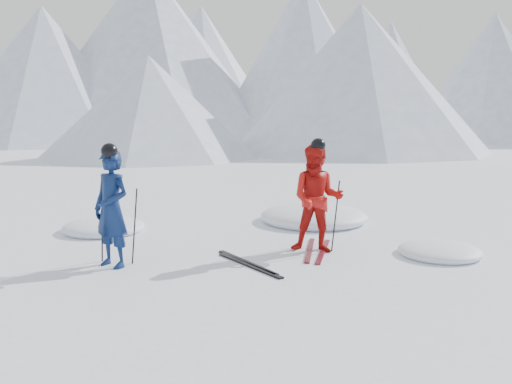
% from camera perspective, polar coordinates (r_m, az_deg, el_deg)
% --- Properties ---
extents(ground, '(160.00, 160.00, 0.00)m').
position_cam_1_polar(ground, '(8.58, 8.17, -8.24)').
color(ground, white).
rests_on(ground, ground).
extents(skier_blue, '(0.77, 0.59, 1.86)m').
position_cam_1_polar(skier_blue, '(8.84, -14.97, -1.75)').
color(skier_blue, '#0C1E49').
rests_on(skier_blue, ground).
extents(skier_red, '(1.02, 0.86, 1.89)m').
position_cam_1_polar(skier_red, '(9.51, 6.46, -0.71)').
color(skier_red, '#B3130E').
rests_on(skier_red, ground).
extents(pole_blue_left, '(0.12, 0.09, 1.24)m').
position_cam_1_polar(pole_blue_left, '(9.19, -15.90, -3.38)').
color(pole_blue_left, black).
rests_on(pole_blue_left, ground).
extents(pole_blue_right, '(0.12, 0.07, 1.24)m').
position_cam_1_polar(pole_blue_right, '(8.96, -12.66, -3.55)').
color(pole_blue_right, black).
rests_on(pole_blue_right, ground).
extents(pole_red_left, '(0.13, 0.10, 1.26)m').
position_cam_1_polar(pole_red_left, '(9.88, 5.08, -2.21)').
color(pole_red_left, black).
rests_on(pole_red_left, ground).
extents(pole_red_right, '(0.13, 0.09, 1.26)m').
position_cam_1_polar(pole_red_right, '(9.65, 8.37, -2.52)').
color(pole_red_right, black).
rests_on(pole_red_right, ground).
extents(ski_worn_left, '(0.42, 1.69, 0.03)m').
position_cam_1_polar(ski_worn_left, '(9.73, 5.68, -6.10)').
color(ski_worn_left, black).
rests_on(ski_worn_left, ground).
extents(ski_worn_right, '(0.30, 1.70, 0.03)m').
position_cam_1_polar(ski_worn_right, '(9.68, 7.06, -6.21)').
color(ski_worn_right, black).
rests_on(ski_worn_right, ground).
extents(ski_loose_a, '(1.42, 1.09, 0.03)m').
position_cam_1_polar(ski_loose_a, '(8.92, -0.99, -7.41)').
color(ski_loose_a, black).
rests_on(ski_loose_a, ground).
extents(ski_loose_b, '(1.45, 1.04, 0.03)m').
position_cam_1_polar(ski_loose_b, '(8.75, -0.73, -7.72)').
color(ski_loose_b, black).
rests_on(ski_loose_b, ground).
extents(snow_lumps, '(9.84, 5.53, 0.53)m').
position_cam_1_polar(snow_lumps, '(11.31, 4.49, -4.12)').
color(snow_lumps, white).
rests_on(snow_lumps, ground).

